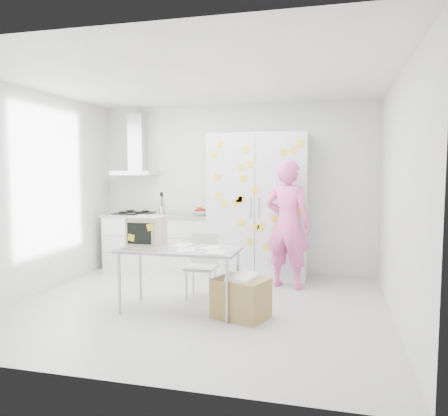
% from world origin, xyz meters
% --- Properties ---
extents(floor, '(4.50, 4.00, 0.02)m').
position_xyz_m(floor, '(0.00, 0.00, -0.01)').
color(floor, silver).
rests_on(floor, ground).
extents(walls, '(4.52, 4.01, 2.70)m').
position_xyz_m(walls, '(0.00, 0.72, 1.35)').
color(walls, white).
rests_on(walls, ground).
extents(ceiling, '(4.50, 4.00, 0.02)m').
position_xyz_m(ceiling, '(0.00, 0.00, 2.70)').
color(ceiling, white).
rests_on(ceiling, walls).
extents(counter_run, '(1.84, 0.63, 1.28)m').
position_xyz_m(counter_run, '(-1.20, 1.70, 0.47)').
color(counter_run, white).
rests_on(counter_run, ground).
extents(range_hood, '(0.70, 0.48, 1.01)m').
position_xyz_m(range_hood, '(-1.65, 1.84, 1.96)').
color(range_hood, silver).
rests_on(range_hood, walls).
extents(tall_cabinet, '(1.50, 0.68, 2.20)m').
position_xyz_m(tall_cabinet, '(0.45, 1.67, 1.10)').
color(tall_cabinet, silver).
rests_on(tall_cabinet, ground).
extents(person, '(0.75, 0.60, 1.79)m').
position_xyz_m(person, '(0.96, 1.10, 0.90)').
color(person, pink).
rests_on(person, ground).
extents(desk, '(1.38, 0.71, 1.10)m').
position_xyz_m(desk, '(-0.42, -0.21, 0.83)').
color(desk, '#999DA3').
rests_on(desk, ground).
extents(chair, '(0.38, 0.38, 0.83)m').
position_xyz_m(chair, '(-0.05, 0.37, 0.47)').
color(chair, silver).
rests_on(chair, ground).
extents(cardboard_box, '(0.67, 0.60, 0.49)m').
position_xyz_m(cardboard_box, '(0.60, -0.30, 0.23)').
color(cardboard_box, '#A38647').
rests_on(cardboard_box, ground).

